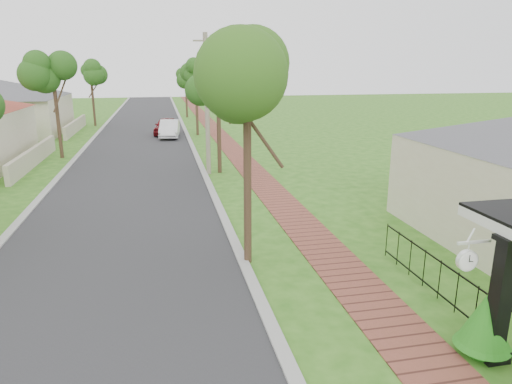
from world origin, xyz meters
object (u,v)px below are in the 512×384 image
object	(u,v)px
porch_post	(499,306)
station_clock	(468,259)
near_tree	(247,91)
parked_car_white	(170,129)
utility_pole	(207,105)
parked_car_red	(166,126)

from	to	relation	value
porch_post	station_clock	xyz separation A→B (m)	(-0.49, 0.40, 0.83)
near_tree	station_clock	distance (m)	6.63
parked_car_white	utility_pole	world-z (taller)	utility_pole
porch_post	parked_car_red	size ratio (longest dim) A/B	0.63
porch_post	near_tree	bearing A→B (deg)	124.78
near_tree	utility_pole	size ratio (longest dim) A/B	0.86
parked_car_white	near_tree	bearing A→B (deg)	-81.41
porch_post	station_clock	size ratio (longest dim) A/B	3.61
parked_car_red	porch_post	bearing A→B (deg)	-69.84
parked_car_red	utility_pole	distance (m)	15.50
porch_post	parked_car_white	bearing A→B (deg)	100.03
parked_car_red	station_clock	distance (m)	31.94
near_tree	parked_car_red	bearing A→B (deg)	93.88
near_tree	utility_pole	distance (m)	11.47
porch_post	near_tree	distance (m)	7.55
utility_pole	parked_car_white	bearing A→B (deg)	97.17
parked_car_red	parked_car_white	xyz separation A→B (m)	(0.23, -1.82, -0.01)
near_tree	station_clock	xyz separation A→B (m)	(3.26, -5.00, -2.88)
parked_car_red	near_tree	bearing A→B (deg)	-75.82
station_clock	parked_car_red	bearing A→B (deg)	99.12
porch_post	station_clock	world-z (taller)	porch_post
porch_post	parked_car_white	world-z (taller)	porch_post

